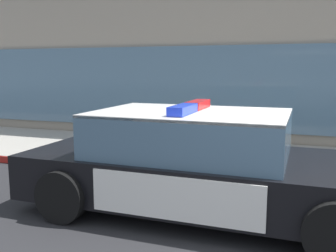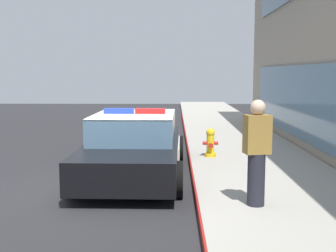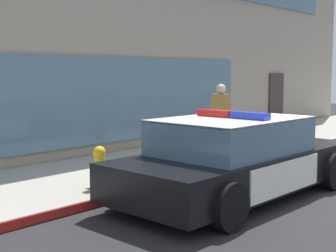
{
  "view_description": "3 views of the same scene",
  "coord_description": "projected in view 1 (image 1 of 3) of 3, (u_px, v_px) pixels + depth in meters",
  "views": [
    {
      "loc": [
        -0.22,
        -4.26,
        1.96
      ],
      "look_at": [
        -2.26,
        1.69,
        0.99
      ],
      "focal_mm": 40.64,
      "sensor_mm": 36.0,
      "label": 1
    },
    {
      "loc": [
        8.08,
        1.51,
        2.28
      ],
      "look_at": [
        -2.7,
        1.34,
        0.96
      ],
      "focal_mm": 46.78,
      "sensor_mm": 36.0,
      "label": 2
    },
    {
      "loc": [
        -8.25,
        -3.92,
        2.14
      ],
      "look_at": [
        -1.41,
        2.2,
        1.11
      ],
      "focal_mm": 51.62,
      "sensor_mm": 36.0,
      "label": 3
    }
  ],
  "objects": [
    {
      "name": "ground",
      "position": [
        311.0,
        246.0,
        4.21
      ],
      "size": [
        48.0,
        48.0,
        0.0
      ],
      "primitive_type": "plane",
      "color": "#262628"
    },
    {
      "name": "storefront_building",
      "position": [
        318.0,
        25.0,
        13.85
      ],
      "size": [
        25.3,
        11.8,
        7.03
      ],
      "color": "gray",
      "rests_on": "ground"
    },
    {
      "name": "sidewalk",
      "position": [
        306.0,
        164.0,
        7.47
      ],
      "size": [
        48.0,
        3.18,
        0.15
      ],
      "primitive_type": "cube",
      "color": "#A39E93",
      "rests_on": "ground"
    },
    {
      "name": "curb_red_paint",
      "position": [
        308.0,
        189.0,
        5.97
      ],
      "size": [
        28.8,
        0.04,
        0.14
      ],
      "primitive_type": "cube",
      "color": "maroon",
      "rests_on": "ground"
    },
    {
      "name": "police_cruiser",
      "position": [
        200.0,
        163.0,
        5.14
      ],
      "size": [
        4.91,
        2.23,
        1.49
      ],
      "rotation": [
        0.0,
        0.0,
        -0.02
      ],
      "color": "black",
      "rests_on": "ground"
    },
    {
      "name": "fire_hydrant",
      "position": [
        147.0,
        144.0,
        7.34
      ],
      "size": [
        0.34,
        0.39,
        0.73
      ],
      "color": "gold",
      "rests_on": "sidewalk"
    }
  ]
}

